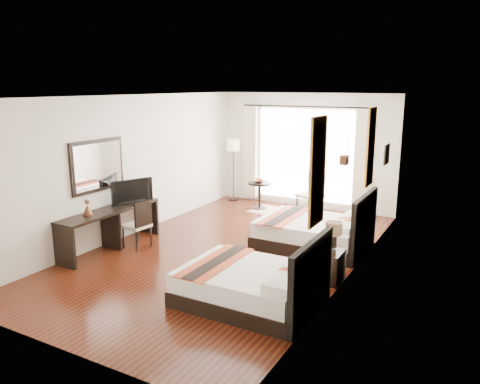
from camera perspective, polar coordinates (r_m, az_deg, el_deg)
The scene contains 29 objects.
floor at distance 8.66m, azimuth -1.43°, elevation -7.27°, with size 4.50×7.50×0.01m, color black.
ceiling at distance 8.13m, azimuth -1.55°, elevation 11.54°, with size 4.50×7.50×0.02m, color white.
wall_headboard at distance 7.43m, azimuth 13.62°, elevation 0.22°, with size 0.01×7.50×2.80m, color silver.
wall_desk at distance 9.60m, azimuth -13.14°, elevation 3.09°, with size 0.01×7.50×2.80m, color silver.
wall_window at distance 11.62m, azimuth 7.93°, elevation 4.98°, with size 4.50×0.01×2.80m, color silver.
wall_entry at distance 5.49m, azimuth -21.76°, elevation -4.84°, with size 4.50×0.01×2.80m, color silver.
window_glass at distance 11.62m, azimuth 7.89°, elevation 4.48°, with size 2.40×0.02×2.20m, color white.
sheer_curtain at distance 11.57m, azimuth 7.78°, elevation 4.45°, with size 2.30×0.02×2.10m, color white.
drape_left at distance 12.13m, azimuth 1.30°, elevation 4.86°, with size 0.35×0.14×2.35m, color beige.
drape_right at distance 11.10m, azimuth 14.70°, elevation 3.68°, with size 0.35×0.14×2.35m, color beige.
art_panel_near at distance 5.80m, azimuth 9.44°, elevation 2.44°, with size 0.03×0.50×1.35m, color #8F3814.
art_panel_far at distance 8.31m, azimuth 15.64°, elevation 5.29°, with size 0.03×0.50×1.35m, color #8F3814.
wall_sconce at distance 6.99m, azimuth 12.60°, elevation 3.84°, with size 0.10×0.14×0.14m, color #472719.
mirror_frame at distance 8.91m, azimuth -16.97°, elevation 3.10°, with size 0.04×1.25×0.95m, color black.
mirror_glass at distance 8.90m, azimuth -16.86°, elevation 3.09°, with size 0.01×1.12×0.82m, color white.
bed_near at distance 6.63m, azimuth 1.65°, elevation -11.20°, with size 1.89×1.47×1.06m.
bed_far at distance 8.93m, azimuth 9.24°, elevation -4.82°, with size 1.98×1.55×1.12m.
nightstand at distance 7.48m, azimuth 10.77°, elevation -8.85°, with size 0.40×0.50×0.48m, color black.
table_lamp at distance 7.43m, azimuth 11.36°, elevation -4.60°, with size 0.26×0.26×0.41m.
vase at distance 7.24m, azimuth 10.46°, elevation -6.75°, with size 0.14×0.14×0.15m, color black.
console_desk at distance 9.02m, azimuth -15.46°, elevation -4.36°, with size 0.50×2.20×0.76m, color black.
television at distance 9.23m, azimuth -13.23°, elevation 0.14°, with size 0.84×0.11×0.48m, color black.
bronze_figurine at distance 8.54m, azimuth -18.10°, elevation -1.97°, with size 0.18×0.18×0.26m, color #472719, non-canonical shape.
desk_chair at distance 8.98m, azimuth -12.35°, elevation -4.93°, with size 0.47×0.47×0.91m.
floor_lamp at distance 12.16m, azimuth -0.81°, elevation 5.24°, with size 0.32×0.32×1.60m.
side_table at distance 11.50m, azimuth 2.40°, elevation -0.43°, with size 0.57×0.57×0.66m, color black.
fruit_bowl at distance 11.39m, azimuth 2.29°, elevation 1.29°, with size 0.22×0.22×0.05m, color #472719.
window_chair at distance 10.96m, azimuth 8.57°, elevation -1.27°, with size 0.63×0.63×1.06m.
jute_rug at distance 11.30m, azimuth 4.55°, elevation -2.39°, with size 1.24×0.85×0.01m, color tan.
Camera 1 is at (4.12, -7.01, 2.99)m, focal length 35.00 mm.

